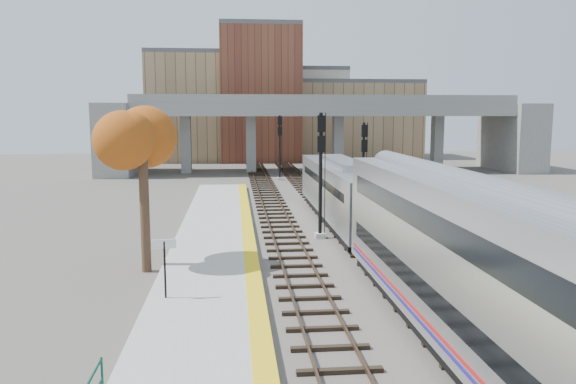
{
  "coord_description": "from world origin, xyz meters",
  "views": [
    {
      "loc": [
        -6.12,
        -25.32,
        7.33
      ],
      "look_at": [
        -2.81,
        8.91,
        2.5
      ],
      "focal_mm": 35.0,
      "sensor_mm": 36.0,
      "label": 1
    }
  ],
  "objects_px": {
    "tree": "(142,142)",
    "car_a": "(418,191)",
    "locomotive": "(342,190)",
    "coach": "(508,287)",
    "signal_mast_near": "(321,176)",
    "car_b": "(427,182)",
    "car_c": "(466,180)",
    "signal_mast_far": "(280,148)",
    "signal_mast_mid": "(363,171)"
  },
  "relations": [
    {
      "from": "car_b",
      "to": "car_c",
      "type": "distance_m",
      "value": 5.22
    },
    {
      "from": "locomotive",
      "to": "coach",
      "type": "distance_m",
      "value": 22.61
    },
    {
      "from": "signal_mast_mid",
      "to": "signal_mast_far",
      "type": "relative_size",
      "value": 0.94
    },
    {
      "from": "tree",
      "to": "car_c",
      "type": "bearing_deg",
      "value": 46.27
    },
    {
      "from": "locomotive",
      "to": "coach",
      "type": "relative_size",
      "value": 0.76
    },
    {
      "from": "coach",
      "to": "tree",
      "type": "relative_size",
      "value": 3.06
    },
    {
      "from": "coach",
      "to": "signal_mast_mid",
      "type": "xyz_separation_m",
      "value": [
        2.0,
        25.25,
        0.45
      ]
    },
    {
      "from": "signal_mast_mid",
      "to": "signal_mast_far",
      "type": "bearing_deg",
      "value": 100.29
    },
    {
      "from": "signal_mast_mid",
      "to": "car_b",
      "type": "distance_m",
      "value": 17.52
    },
    {
      "from": "tree",
      "to": "car_a",
      "type": "distance_m",
      "value": 29.66
    },
    {
      "from": "coach",
      "to": "signal_mast_far",
      "type": "relative_size",
      "value": 3.51
    },
    {
      "from": "locomotive",
      "to": "car_a",
      "type": "relative_size",
      "value": 5.85
    },
    {
      "from": "locomotive",
      "to": "signal_mast_near",
      "type": "bearing_deg",
      "value": -117.31
    },
    {
      "from": "car_a",
      "to": "coach",
      "type": "bearing_deg",
      "value": -129.31
    },
    {
      "from": "locomotive",
      "to": "signal_mast_far",
      "type": "bearing_deg",
      "value": 94.76
    },
    {
      "from": "car_a",
      "to": "car_b",
      "type": "xyz_separation_m",
      "value": [
        2.96,
        6.03,
        0.07
      ]
    },
    {
      "from": "signal_mast_mid",
      "to": "car_c",
      "type": "xyz_separation_m",
      "value": [
        14.61,
        16.25,
        -2.67
      ]
    },
    {
      "from": "coach",
      "to": "signal_mast_near",
      "type": "relative_size",
      "value": 3.39
    },
    {
      "from": "signal_mast_far",
      "to": "tree",
      "type": "distance_m",
      "value": 36.71
    },
    {
      "from": "signal_mast_mid",
      "to": "coach",
      "type": "bearing_deg",
      "value": -94.53
    },
    {
      "from": "locomotive",
      "to": "car_a",
      "type": "xyz_separation_m",
      "value": [
        8.81,
        10.92,
        -1.68
      ]
    },
    {
      "from": "signal_mast_mid",
      "to": "car_b",
      "type": "xyz_separation_m",
      "value": [
        9.77,
        14.32,
        -2.59
      ]
    },
    {
      "from": "car_b",
      "to": "locomotive",
      "type": "bearing_deg",
      "value": -117.74
    },
    {
      "from": "locomotive",
      "to": "car_a",
      "type": "height_order",
      "value": "locomotive"
    },
    {
      "from": "car_a",
      "to": "car_c",
      "type": "xyz_separation_m",
      "value": [
        7.81,
        7.97,
        -0.02
      ]
    },
    {
      "from": "tree",
      "to": "car_b",
      "type": "height_order",
      "value": "tree"
    },
    {
      "from": "tree",
      "to": "car_b",
      "type": "distance_m",
      "value": 36.03
    },
    {
      "from": "tree",
      "to": "car_c",
      "type": "height_order",
      "value": "tree"
    },
    {
      "from": "car_c",
      "to": "car_b",
      "type": "bearing_deg",
      "value": -169.37
    },
    {
      "from": "locomotive",
      "to": "coach",
      "type": "xyz_separation_m",
      "value": [
        -0.0,
        -22.61,
        0.52
      ]
    },
    {
      "from": "signal_mast_far",
      "to": "car_c",
      "type": "relative_size",
      "value": 1.93
    },
    {
      "from": "signal_mast_near",
      "to": "car_c",
      "type": "xyz_separation_m",
      "value": [
        18.71,
        22.96,
        -3.14
      ]
    },
    {
      "from": "car_a",
      "to": "car_b",
      "type": "bearing_deg",
      "value": 39.27
    },
    {
      "from": "signal_mast_far",
      "to": "car_b",
      "type": "relative_size",
      "value": 1.88
    },
    {
      "from": "coach",
      "to": "car_c",
      "type": "relative_size",
      "value": 6.77
    },
    {
      "from": "coach",
      "to": "car_a",
      "type": "bearing_deg",
      "value": 75.29
    },
    {
      "from": "coach",
      "to": "tree",
      "type": "height_order",
      "value": "tree"
    },
    {
      "from": "coach",
      "to": "signal_mast_mid",
      "type": "relative_size",
      "value": 3.74
    },
    {
      "from": "signal_mast_near",
      "to": "locomotive",
      "type": "bearing_deg",
      "value": 62.69
    },
    {
      "from": "tree",
      "to": "locomotive",
      "type": "bearing_deg",
      "value": 42.3
    },
    {
      "from": "locomotive",
      "to": "signal_mast_mid",
      "type": "height_order",
      "value": "signal_mast_mid"
    },
    {
      "from": "locomotive",
      "to": "car_b",
      "type": "bearing_deg",
      "value": 55.24
    },
    {
      "from": "signal_mast_near",
      "to": "car_a",
      "type": "xyz_separation_m",
      "value": [
        10.91,
        14.99,
        -3.12
      ]
    },
    {
      "from": "signal_mast_near",
      "to": "car_a",
      "type": "height_order",
      "value": "signal_mast_near"
    },
    {
      "from": "coach",
      "to": "tree",
      "type": "bearing_deg",
      "value": 132.29
    },
    {
      "from": "tree",
      "to": "signal_mast_mid",
      "type": "bearing_deg",
      "value": 44.19
    },
    {
      "from": "car_c",
      "to": "car_a",
      "type": "bearing_deg",
      "value": -145.55
    },
    {
      "from": "tree",
      "to": "car_a",
      "type": "bearing_deg",
      "value": 46.54
    },
    {
      "from": "coach",
      "to": "car_b",
      "type": "xyz_separation_m",
      "value": [
        11.77,
        39.56,
        -2.13
      ]
    },
    {
      "from": "tree",
      "to": "signal_mast_far",
      "type": "bearing_deg",
      "value": 75.53
    }
  ]
}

